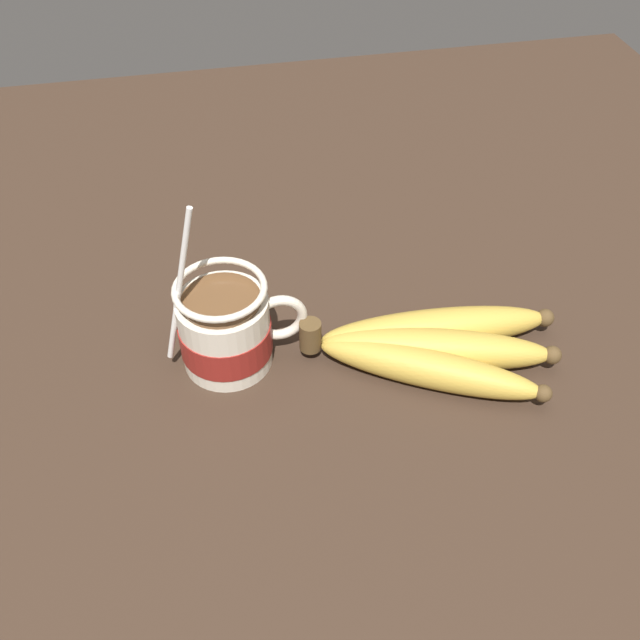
{
  "coord_description": "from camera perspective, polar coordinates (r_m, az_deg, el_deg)",
  "views": [
    {
      "loc": [
        -7.32,
        -41.71,
        51.33
      ],
      "look_at": [
        1.58,
        2.64,
        6.9
      ],
      "focal_mm": 40.0,
      "sensor_mm": 36.0,
      "label": 1
    }
  ],
  "objects": [
    {
      "name": "banana_bunch",
      "position": [
        0.65,
        9.07,
        -2.11
      ],
      "size": [
        23.93,
        13.03,
        4.18
      ],
      "color": "#4C381E",
      "rests_on": "table"
    },
    {
      "name": "coffee_mug",
      "position": [
        0.63,
        -7.5,
        -0.74
      ],
      "size": [
        12.75,
        8.23,
        17.13
      ],
      "color": "beige",
      "rests_on": "table"
    },
    {
      "name": "table",
      "position": [
        0.65,
        -0.91,
        -5.17
      ],
      "size": [
        126.11,
        126.11,
        2.99
      ],
      "color": "#332319",
      "rests_on": "ground"
    }
  ]
}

